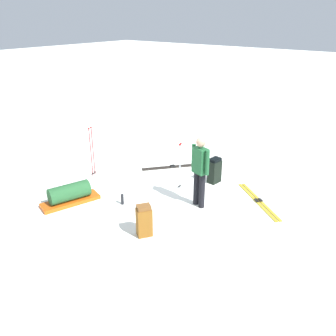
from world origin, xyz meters
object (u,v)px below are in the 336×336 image
at_px(backpack_bright, 144,221).
at_px(ski_poles_planted_near, 92,149).
at_px(ski_poles_planted_far, 180,164).
at_px(gear_sled, 70,195).
at_px(ski_pair_near, 173,167).
at_px(backpack_large_dark, 215,171).
at_px(skier_standing, 200,169).
at_px(thermos_bottle, 122,199).
at_px(ski_pair_far, 258,201).

height_order(backpack_bright, ski_poles_planted_near, ski_poles_planted_near).
relative_size(ski_poles_planted_far, gear_sled, 0.86).
bearing_deg(ski_pair_near, backpack_large_dark, 85.26).
xyz_separation_m(ski_pair_near, ski_poles_planted_near, (1.80, -1.44, 0.76)).
relative_size(ski_pair_near, ski_poles_planted_far, 1.23).
height_order(backpack_large_dark, backpack_bright, backpack_large_dark).
distance_m(ski_pair_near, gear_sled, 3.31).
relative_size(backpack_bright, ski_poles_planted_far, 0.56).
bearing_deg(backpack_large_dark, skier_standing, 15.64).
distance_m(skier_standing, thermos_bottle, 2.00).
relative_size(backpack_bright, ski_poles_planted_near, 0.49).
bearing_deg(ski_poles_planted_far, thermos_bottle, -20.48).
xyz_separation_m(backpack_large_dark, gear_sled, (3.12, -2.13, -0.12)).
relative_size(ski_pair_far, thermos_bottle, 6.22).
bearing_deg(skier_standing, backpack_bright, -6.67).
bearing_deg(thermos_bottle, ski_poles_planted_far, 159.52).
relative_size(skier_standing, ski_pair_far, 1.05).
distance_m(skier_standing, gear_sled, 3.17).
xyz_separation_m(ski_pair_near, ski_poles_planted_far, (0.98, 0.97, 0.68)).
bearing_deg(skier_standing, backpack_large_dark, -164.36).
xyz_separation_m(ski_pair_near, backpack_large_dark, (0.12, 1.49, 0.33)).
xyz_separation_m(backpack_bright, ski_poles_planted_far, (-2.18, -0.70, 0.35)).
height_order(skier_standing, ski_poles_planted_near, skier_standing).
height_order(skier_standing, backpack_bright, skier_standing).
bearing_deg(ski_poles_planted_far, gear_sled, -35.40).
bearing_deg(gear_sled, thermos_bottle, 125.09).
height_order(ski_pair_far, backpack_large_dark, backpack_large_dark).
distance_m(ski_pair_far, ski_poles_planted_far, 2.14).
bearing_deg(ski_poles_planted_near, gear_sled, 28.96).
bearing_deg(skier_standing, gear_sled, -54.32).
relative_size(ski_pair_near, gear_sled, 1.06).
height_order(ski_pair_far, ski_poles_planted_far, ski_poles_planted_far).
bearing_deg(ski_pair_near, skier_standing, 52.24).
bearing_deg(ski_pair_far, ski_poles_planted_far, -73.25).
distance_m(backpack_large_dark, ski_poles_planted_near, 3.40).
xyz_separation_m(skier_standing, ski_pair_far, (-1.05, 1.05, -0.94)).
xyz_separation_m(ski_pair_near, ski_pair_far, (0.39, 2.91, -0.00)).
height_order(ski_poles_planted_far, thermos_bottle, ski_poles_planted_far).
height_order(ski_pair_far, gear_sled, gear_sled).
xyz_separation_m(ski_pair_near, gear_sled, (3.24, -0.64, 0.21)).
height_order(ski_pair_near, thermos_bottle, thermos_bottle).
distance_m(ski_pair_far, thermos_bottle, 3.29).
bearing_deg(thermos_bottle, skier_standing, 126.10).
bearing_deg(thermos_bottle, ski_pair_near, -171.11).
bearing_deg(ski_poles_planted_far, ski_poles_planted_near, -71.25).
xyz_separation_m(ski_pair_far, ski_poles_planted_near, (1.40, -4.35, 0.76)).
bearing_deg(gear_sled, ski_pair_far, 128.71).
bearing_deg(ski_poles_planted_far, skier_standing, 62.67).
distance_m(ski_pair_near, ski_poles_planted_near, 2.42).
height_order(ski_pair_near, ski_poles_planted_far, ski_poles_planted_far).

